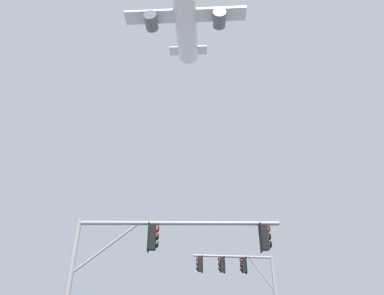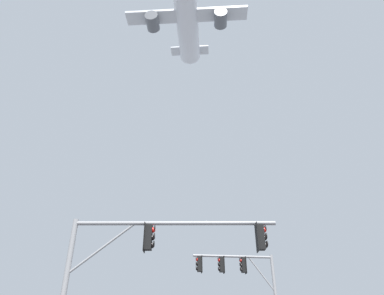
% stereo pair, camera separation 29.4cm
% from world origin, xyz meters
% --- Properties ---
extents(signal_pole_near, '(7.55, 0.70, 5.56)m').
position_xyz_m(signal_pole_near, '(-1.81, 7.93, 4.28)').
color(signal_pole_near, gray).
rests_on(signal_pole_near, ground).
extents(signal_pole_far, '(5.23, 0.65, 6.36)m').
position_xyz_m(signal_pole_far, '(3.48, 17.77, 4.89)').
color(signal_pole_far, gray).
rests_on(signal_pole_far, ground).
extents(airplane, '(22.48, 29.10, 7.92)m').
position_xyz_m(airplane, '(0.26, 37.84, 53.96)').
color(airplane, white).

